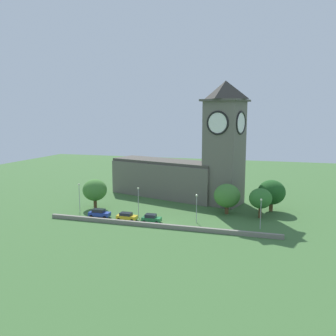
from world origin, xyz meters
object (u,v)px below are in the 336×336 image
(tree_by_tower, at_px, (95,190))
(streetlamp_central, at_px, (197,203))
(car_yellow, at_px, (127,216))
(streetlamp_west_mid, at_px, (138,197))
(car_blue, at_px, (99,213))
(tree_riverside_west, at_px, (227,196))
(tree_churchyard, at_px, (272,192))
(car_green, at_px, (151,218))
(streetlamp_west_end, at_px, (79,193))
(tree_riverside_east, at_px, (261,198))
(church, at_px, (189,164))
(streetlamp_east_mid, at_px, (261,208))

(tree_by_tower, bearing_deg, streetlamp_central, -9.99)
(car_yellow, bearing_deg, streetlamp_west_mid, 61.51)
(car_blue, xyz_separation_m, tree_by_tower, (-4.75, 7.00, 3.52))
(tree_riverside_west, bearing_deg, tree_churchyard, 28.93)
(car_blue, height_order, car_yellow, car_blue)
(car_green, height_order, streetlamp_west_end, streetlamp_west_end)
(streetlamp_west_mid, relative_size, streetlamp_central, 1.12)
(car_blue, xyz_separation_m, streetlamp_west_end, (-6.26, 2.36, 3.63))
(streetlamp_west_mid, height_order, tree_by_tower, tree_by_tower)
(streetlamp_west_mid, distance_m, tree_churchyard, 31.29)
(streetlamp_west_mid, distance_m, tree_by_tower, 13.72)
(car_blue, xyz_separation_m, streetlamp_west_mid, (8.26, 2.65, 3.59))
(streetlamp_central, bearing_deg, tree_riverside_east, 30.15)
(church, xyz_separation_m, tree_riverside_east, (19.36, -13.12, -5.16))
(church, height_order, tree_churchyard, church)
(car_yellow, xyz_separation_m, streetlamp_east_mid, (27.85, 2.12, 3.35))
(car_blue, relative_size, car_yellow, 1.07)
(church, relative_size, streetlamp_west_mid, 5.81)
(tree_riverside_east, bearing_deg, tree_churchyard, 71.04)
(car_green, relative_size, tree_riverside_west, 0.58)
(car_yellow, relative_size, streetlamp_west_mid, 0.66)
(car_blue, distance_m, streetlamp_central, 21.81)
(church, distance_m, car_green, 25.02)
(car_blue, bearing_deg, streetlamp_central, 6.35)
(tree_riverside_east, bearing_deg, car_blue, -164.04)
(streetlamp_east_mid, bearing_deg, tree_churchyard, 82.59)
(car_green, height_order, streetlamp_east_mid, streetlamp_east_mid)
(tree_riverside_west, bearing_deg, car_blue, -157.70)
(church, bearing_deg, streetlamp_east_mid, -46.83)
(car_yellow, distance_m, streetlamp_west_end, 13.72)
(streetlamp_west_end, relative_size, tree_riverside_west, 0.98)
(streetlamp_central, bearing_deg, tree_riverside_west, 58.44)
(car_blue, bearing_deg, church, 57.10)
(streetlamp_west_end, bearing_deg, tree_riverside_east, 10.39)
(tree_by_tower, bearing_deg, tree_riverside_east, 4.08)
(streetlamp_west_end, bearing_deg, streetlamp_west_mid, 1.15)
(car_green, xyz_separation_m, tree_riverside_east, (21.76, 10.26, 3.45))
(streetlamp_west_end, distance_m, tree_riverside_west, 34.07)
(car_yellow, distance_m, tree_by_tower, 14.02)
(car_blue, bearing_deg, car_green, -2.25)
(tree_churchyard, bearing_deg, car_green, -145.01)
(car_yellow, distance_m, tree_riverside_east, 29.47)
(streetlamp_west_end, distance_m, tree_churchyard, 44.89)
(tree_churchyard, bearing_deg, streetlamp_west_mid, -154.10)
(streetlamp_east_mid, xyz_separation_m, tree_by_tower, (-39.28, 5.14, 0.28))
(car_yellow, relative_size, tree_churchyard, 0.60)
(car_blue, height_order, tree_by_tower, tree_by_tower)
(car_green, distance_m, tree_by_tower, 19.04)
(streetlamp_central, xyz_separation_m, streetlamp_east_mid, (13.08, -0.53, 0.06))
(car_blue, relative_size, tree_riverside_east, 0.72)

